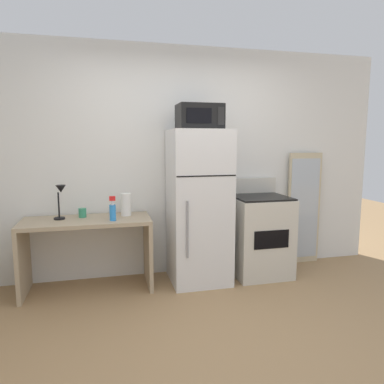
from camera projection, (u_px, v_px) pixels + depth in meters
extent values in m
plane|color=#9E7A51|center=(224.00, 347.00, 2.67)|extent=(12.00, 12.00, 0.00)
cube|color=white|center=(178.00, 162.00, 4.12)|extent=(5.00, 0.10, 2.60)
cube|color=tan|center=(87.00, 221.00, 3.63)|extent=(1.29, 0.56, 0.04)
cube|color=tan|center=(23.00, 261.00, 3.53)|extent=(0.04, 0.56, 0.71)
cube|color=tan|center=(148.00, 252.00, 3.83)|extent=(0.04, 0.56, 0.71)
cylinder|color=black|center=(59.00, 218.00, 3.62)|extent=(0.11, 0.11, 0.02)
cylinder|color=black|center=(59.00, 205.00, 3.60)|extent=(0.02, 0.02, 0.26)
cone|color=black|center=(61.00, 189.00, 3.56)|extent=(0.10, 0.10, 0.08)
cylinder|color=#338C66|center=(82.00, 213.00, 3.71)|extent=(0.08, 0.08, 0.09)
cylinder|color=#2D8CEA|center=(113.00, 213.00, 3.55)|extent=(0.06, 0.06, 0.16)
cylinder|color=white|center=(112.00, 203.00, 3.53)|extent=(0.02, 0.02, 0.04)
cube|color=red|center=(112.00, 198.00, 3.52)|extent=(0.06, 0.03, 0.04)
cylinder|color=white|center=(126.00, 204.00, 3.79)|extent=(0.11, 0.11, 0.24)
cube|color=white|center=(199.00, 207.00, 3.86)|extent=(0.62, 0.61, 1.66)
cube|color=black|center=(207.00, 176.00, 3.52)|extent=(0.61, 0.00, 0.01)
cylinder|color=gray|center=(188.00, 230.00, 3.53)|extent=(0.02, 0.02, 0.58)
cube|color=black|center=(199.00, 117.00, 3.71)|extent=(0.46, 0.34, 0.26)
cube|color=black|center=(199.00, 116.00, 3.53)|extent=(0.26, 0.01, 0.15)
cube|color=black|center=(221.00, 116.00, 3.59)|extent=(0.07, 0.01, 0.18)
cube|color=beige|center=(260.00, 236.00, 4.10)|extent=(0.63, 0.60, 0.90)
cube|color=black|center=(261.00, 197.00, 4.03)|extent=(0.60, 0.58, 0.02)
cube|color=beige|center=(251.00, 186.00, 4.29)|extent=(0.63, 0.04, 0.18)
cube|color=black|center=(272.00, 240.00, 3.80)|extent=(0.40, 0.01, 0.20)
cube|color=#C6B793|center=(304.00, 208.00, 4.48)|extent=(0.44, 0.03, 1.40)
cube|color=#B2BCC6|center=(304.00, 209.00, 4.46)|extent=(0.39, 0.00, 1.26)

